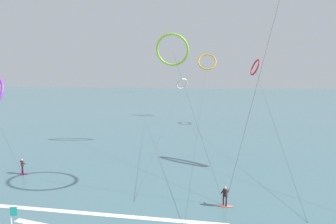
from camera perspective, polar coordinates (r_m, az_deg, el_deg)
The scene contains 9 objects.
sea_water at distance 116.45m, azimuth 7.34°, elevation 2.45°, with size 400.00×200.00×0.08m, color #476B75.
surfer_magenta at distance 34.37m, azimuth -28.05°, elevation -10.13°, with size 1.40×0.73×1.70m.
surfer_coral at distance 24.06m, azimuth 11.77°, elevation -17.06°, with size 1.40×0.72×1.70m.
kite_amber at distance 69.55m, azimuth 8.13°, elevation 10.30°, with size 4.83×53.52×16.06m.
kite_crimson at distance 60.32m, azimuth 17.68°, elevation 8.84°, with size 2.24×41.80×14.09m.
kite_ivory at distance 70.49m, azimuth 2.87°, elevation 5.87°, with size 4.05×51.14×9.97m.
kite_lime at distance 42.01m, azimuth 0.93°, elevation 12.80°, with size 10.08×20.59×16.93m.
beach_flag at distance 21.30m, azimuth -29.63°, elevation -18.74°, with size 0.47×0.15×2.57m.
wave_crest_far at distance 23.27m, azimuth -13.74°, elevation -20.13°, with size 19.52×0.50×0.12m, color white.
Camera 1 is at (5.47, -11.54, 10.89)m, focal length 29.28 mm.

